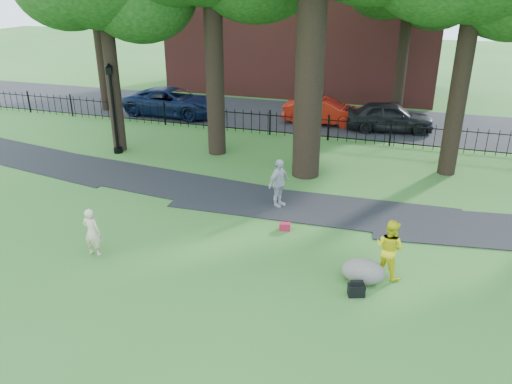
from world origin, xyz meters
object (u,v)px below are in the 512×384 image
(woman, at_px, (92,232))
(red_sedan, at_px, (323,111))
(boulder, at_px, (363,269))
(lamppost, at_px, (114,110))
(man, at_px, (390,249))

(woman, height_order, red_sedan, woman)
(boulder, bearing_deg, lamppost, 149.02)
(lamppost, relative_size, red_sedan, 0.94)
(woman, xyz_separation_m, man, (8.21, 1.48, 0.10))
(woman, bearing_deg, lamppost, -62.15)
(red_sedan, bearing_deg, man, -163.70)
(man, relative_size, boulder, 1.45)
(woman, relative_size, man, 0.88)
(woman, distance_m, red_sedan, 16.50)
(boulder, height_order, red_sedan, red_sedan)
(lamppost, distance_m, red_sedan, 11.30)
(woman, xyz_separation_m, boulder, (7.62, 1.03, -0.40))
(lamppost, bearing_deg, boulder, -54.19)
(woman, xyz_separation_m, lamppost, (-4.42, 8.26, 1.27))
(woman, height_order, boulder, woman)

